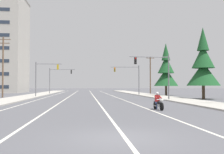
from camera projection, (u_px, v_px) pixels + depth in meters
ground_plane at (119, 137)px, 10.26m from camera, size 400.00×400.00×0.00m
lane_stripe_center at (93, 95)px, 55.04m from camera, size 0.16×100.00×0.01m
lane_stripe_left at (71, 95)px, 54.61m from camera, size 0.16×100.00×0.01m
lane_stripe_right at (111, 95)px, 55.41m from camera, size 0.16×100.00×0.01m
lane_stripe_far_left at (52, 96)px, 54.25m from camera, size 0.16×100.00×0.01m
sidewalk_kerb_right at (153, 96)px, 51.16m from camera, size 4.40×110.00×0.14m
sidewalk_kerb_left at (29, 96)px, 48.94m from camera, size 4.40×110.00×0.14m
motorcycle_with_rider at (158, 103)px, 22.22m from camera, size 0.70×2.19×1.46m
traffic_signal_near_right at (157, 70)px, 36.30m from camera, size 5.53×0.63×6.20m
traffic_signal_near_left at (43, 74)px, 47.72m from camera, size 4.60×0.43×6.20m
traffic_signal_mid_right at (130, 75)px, 55.77m from camera, size 6.01×0.42×6.20m
traffic_signal_mid_left at (57, 77)px, 64.18m from camera, size 6.08×0.37×6.20m
utility_pole_left_near at (3, 65)px, 45.38m from camera, size 2.38×0.26×10.21m
utility_pole_right_far at (150, 74)px, 64.11m from camera, size 1.95×0.26×8.97m
conifer_tree_right_verge_near at (203, 66)px, 39.92m from camera, size 4.86×4.86×10.69m
conifer_tree_right_verge_far at (166, 72)px, 53.10m from camera, size 4.72×4.72×10.39m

